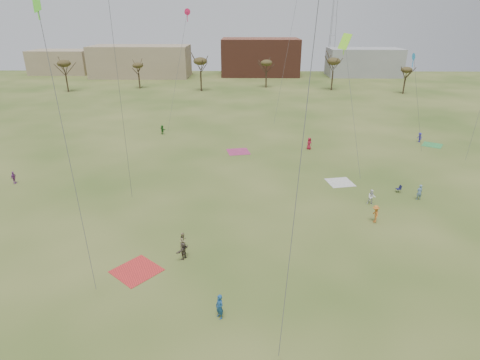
{
  "coord_description": "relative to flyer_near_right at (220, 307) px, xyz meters",
  "views": [
    {
      "loc": [
        0.6,
        -20.99,
        19.39
      ],
      "look_at": [
        0.0,
        12.0,
        5.5
      ],
      "focal_mm": 29.46,
      "sensor_mm": 36.0,
      "label": 1
    }
  ],
  "objects": [
    {
      "name": "ground",
      "position": [
        1.2,
        -0.43,
        -0.94
      ],
      "size": [
        260.0,
        260.0,
        0.0
      ],
      "primitive_type": "plane",
      "color": "#2F4B17",
      "rests_on": "ground"
    },
    {
      "name": "flyer_near_right",
      "position": [
        0.0,
        0.0,
        0.0
      ],
      "size": [
        0.78,
        0.81,
        1.87
      ],
      "primitive_type": "imported",
      "rotation": [
        0.0,
        0.0,
        5.42
      ],
      "color": "navy",
      "rests_on": "ground"
    },
    {
      "name": "spectator_fore_b",
      "position": [
        -3.81,
        8.78,
        -0.16
      ],
      "size": [
        0.85,
        0.93,
        1.55
      ],
      "primitive_type": "imported",
      "rotation": [
        0.0,
        0.0,
        1.13
      ],
      "color": "#90855B",
      "rests_on": "ground"
    },
    {
      "name": "spectator_fore_c",
      "position": [
        -3.56,
        7.1,
        -0.14
      ],
      "size": [
        1.16,
        1.5,
        1.59
      ],
      "primitive_type": "imported",
      "rotation": [
        0.0,
        0.0,
        4.17
      ],
      "color": "brown",
      "rests_on": "ground"
    },
    {
      "name": "flyer_mid_b",
      "position": [
        14.77,
        13.92,
        -0.02
      ],
      "size": [
        0.73,
        1.21,
        1.83
      ],
      "primitive_type": "imported",
      "rotation": [
        0.0,
        0.0,
        4.67
      ],
      "color": "#C76D25",
      "rests_on": "ground"
    },
    {
      "name": "flyer_mid_c",
      "position": [
        21.31,
        19.28,
        -0.02
      ],
      "size": [
        0.74,
        0.56,
        1.83
      ],
      "primitive_type": "imported",
      "rotation": [
        0.0,
        0.0,
        3.34
      ],
      "color": "#6385A6",
      "rests_on": "ground"
    },
    {
      "name": "spectator_mid_d",
      "position": [
        -27.08,
        23.08,
        -0.15
      ],
      "size": [
        0.47,
        0.95,
        1.57
      ],
      "primitive_type": "imported",
      "rotation": [
        0.0,
        0.0,
        1.48
      ],
      "color": "purple",
      "rests_on": "ground"
    },
    {
      "name": "spectator_mid_e",
      "position": [
        15.58,
        18.02,
        -0.09
      ],
      "size": [
        0.95,
        0.81,
        1.7
      ],
      "primitive_type": "imported",
      "rotation": [
        0.0,
        0.0,
        6.07
      ],
      "color": "white",
      "rests_on": "ground"
    },
    {
      "name": "flyer_far_a",
      "position": [
        -13.02,
        45.22,
        -0.13
      ],
      "size": [
        1.4,
        1.38,
        1.61
      ],
      "primitive_type": "imported",
      "rotation": [
        0.0,
        0.0,
        2.37
      ],
      "color": "#2D7226",
      "rests_on": "ground"
    },
    {
      "name": "flyer_far_b",
      "position": [
        11.49,
        37.26,
        -0.01
      ],
      "size": [
        1.08,
        0.95,
        1.85
      ],
      "primitive_type": "imported",
      "rotation": [
        0.0,
        0.0,
        0.51
      ],
      "color": "maroon",
      "rests_on": "ground"
    },
    {
      "name": "flyer_far_c",
      "position": [
        30.17,
        41.32,
        -0.14
      ],
      "size": [
        0.82,
        1.14,
        1.6
      ],
      "primitive_type": "imported",
      "rotation": [
        0.0,
        0.0,
        4.95
      ],
      "color": "#2A2094",
      "rests_on": "ground"
    },
    {
      "name": "blanket_red",
      "position": [
        -7.18,
        5.25,
        -0.93
      ],
      "size": [
        4.65,
        4.65,
        0.03
      ],
      "primitive_type": "cube",
      "rotation": [
        0.0,
        0.0,
        0.87
      ],
      "color": "red",
      "rests_on": "ground"
    },
    {
      "name": "blanket_cream",
      "position": [
        13.5,
        24.04,
        -0.93
      ],
      "size": [
        3.55,
        3.55,
        0.03
      ],
      "primitive_type": "cube",
      "rotation": [
        0.0,
        0.0,
        1.77
      ],
      "color": "silver",
      "rests_on": "ground"
    },
    {
      "name": "blanket_plum",
      "position": [
        0.49,
        35.81,
        -0.93
      ],
      "size": [
        3.89,
        3.89,
        0.03
      ],
      "primitive_type": "cube",
      "rotation": [
        0.0,
        0.0,
        0.22
      ],
      "color": "#AC3565",
      "rests_on": "ground"
    },
    {
      "name": "blanket_olive",
      "position": [
        31.69,
        39.71,
        -0.93
      ],
      "size": [
        3.93,
        3.93,
        0.03
      ],
      "primitive_type": "cube",
      "rotation": [
        0.0,
        0.0,
        1.01
      ],
      "color": "green",
      "rests_on": "ground"
    },
    {
      "name": "camp_chair_right",
      "position": [
        19.74,
        21.25,
        -0.68
      ],
      "size": [
        0.62,
        0.58,
        0.87
      ],
      "rotation": [
        0.0,
        0.0,
        4.87
      ],
      "color": "#16173D",
      "rests_on": "ground"
    },
    {
      "name": "kites_aloft",
      "position": [
        2.22,
        25.85,
        19.04
      ],
      "size": [
        72.98,
        67.53,
        25.84
      ],
      "color": "#EB1B4A",
      "rests_on": "ground"
    },
    {
      "name": "tree_line",
      "position": [
        -1.65,
        78.69,
        6.15
      ],
      "size": [
        117.44,
        49.32,
        8.91
      ],
      "color": "#3A2B1E",
      "rests_on": "ground"
    },
    {
      "name": "building_tan",
      "position": [
        -33.8,
        114.57,
        4.06
      ],
      "size": [
        32.0,
        14.0,
        10.0
      ],
      "primitive_type": "cube",
      "color": "#937F60",
      "rests_on": "ground"
    },
    {
      "name": "building_brick",
      "position": [
        6.2,
        119.57,
        5.06
      ],
      "size": [
        26.0,
        16.0,
        12.0
      ],
      "primitive_type": "cube",
      "color": "brown",
      "rests_on": "ground"
    },
    {
      "name": "building_grey",
      "position": [
        41.2,
        117.57,
        3.56
      ],
      "size": [
        24.0,
        12.0,
        9.0
      ],
      "primitive_type": "cube",
      "color": "gray",
      "rests_on": "ground"
    },
    {
      "name": "building_tan_west",
      "position": [
        -63.8,
        121.57,
        3.06
      ],
      "size": [
        20.0,
        12.0,
        8.0
      ],
      "primitive_type": "cube",
      "color": "#937F60",
      "rests_on": "ground"
    },
    {
      "name": "radio_tower",
      "position": [
        31.2,
        124.57,
        18.27
      ],
      "size": [
        1.51,
        1.72,
        41.0
      ],
      "color": "#9EA3A8",
      "rests_on": "ground"
    }
  ]
}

